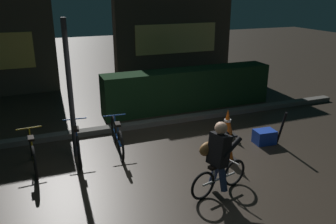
# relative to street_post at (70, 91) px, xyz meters

# --- Properties ---
(ground_plane) EXTENTS (40.00, 40.00, 0.00)m
(ground_plane) POSITION_rel_street_post_xyz_m (1.56, -1.20, -1.35)
(ground_plane) COLOR #2D261E
(sidewalk_curb) EXTENTS (12.00, 0.24, 0.12)m
(sidewalk_curb) POSITION_rel_street_post_xyz_m (1.56, 1.00, -1.29)
(sidewalk_curb) COLOR #56544F
(sidewalk_curb) RESTS_ON ground
(hedge_row) EXTENTS (4.80, 0.70, 1.11)m
(hedge_row) POSITION_rel_street_post_xyz_m (3.36, 1.90, -0.80)
(hedge_row) COLOR black
(hedge_row) RESTS_ON ground
(storefront_right) EXTENTS (4.65, 0.54, 4.44)m
(storefront_right) POSITION_rel_street_post_xyz_m (4.62, 6.00, 0.86)
(storefront_right) COLOR #42382D
(storefront_right) RESTS_ON ground
(street_post) EXTENTS (0.10, 0.10, 2.71)m
(street_post) POSITION_rel_street_post_xyz_m (0.00, 0.00, 0.00)
(street_post) COLOR #2D2D33
(street_post) RESTS_ON ground
(parked_bike_left_mid) EXTENTS (0.46, 1.55, 0.72)m
(parked_bike_left_mid) POSITION_rel_street_post_xyz_m (-0.80, -0.22, -1.03)
(parked_bike_left_mid) COLOR black
(parked_bike_left_mid) RESTS_ON ground
(parked_bike_center_left) EXTENTS (0.46, 1.60, 0.74)m
(parked_bike_center_left) POSITION_rel_street_post_xyz_m (0.03, -0.11, -1.02)
(parked_bike_center_left) COLOR black
(parked_bike_center_left) RESTS_ON ground
(parked_bike_center_right) EXTENTS (0.46, 1.54, 0.71)m
(parked_bike_center_right) POSITION_rel_street_post_xyz_m (0.83, -0.10, -1.03)
(parked_bike_center_right) COLOR black
(parked_bike_center_right) RESTS_ON ground
(traffic_cone_near) EXTENTS (0.36, 0.36, 0.67)m
(traffic_cone_near) POSITION_rel_street_post_xyz_m (2.72, -1.30, -1.03)
(traffic_cone_near) COLOR black
(traffic_cone_near) RESTS_ON ground
(traffic_cone_far) EXTENTS (0.36, 0.36, 0.62)m
(traffic_cone_far) POSITION_rel_street_post_xyz_m (3.37, -0.21, -1.05)
(traffic_cone_far) COLOR black
(traffic_cone_far) RESTS_ON ground
(blue_crate) EXTENTS (0.46, 0.35, 0.30)m
(blue_crate) POSITION_rel_street_post_xyz_m (3.89, -0.90, -1.20)
(blue_crate) COLOR #193DB7
(blue_crate) RESTS_ON ground
(cyclist) EXTENTS (1.16, 0.50, 1.25)m
(cyclist) POSITION_rel_street_post_xyz_m (1.98, -2.22, -0.73)
(cyclist) COLOR black
(cyclist) RESTS_ON ground
(closed_umbrella) EXTENTS (0.13, 0.33, 0.82)m
(closed_umbrella) POSITION_rel_street_post_xyz_m (4.11, -1.15, -0.94)
(closed_umbrella) COLOR black
(closed_umbrella) RESTS_ON ground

